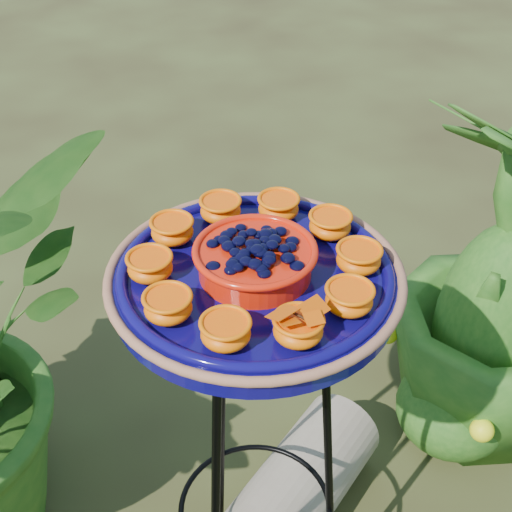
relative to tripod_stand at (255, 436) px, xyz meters
name	(u,v)px	position (x,y,z in m)	size (l,w,h in m)	color
tripod_stand	(255,436)	(0.00, 0.00, 0.00)	(0.37, 0.37, 0.82)	black
feeder_dish	(255,274)	(0.00, 0.00, 0.36)	(0.52, 0.52, 0.10)	#0B064E
driftwood_log	(283,508)	(0.09, 0.11, -0.40)	(0.19, 0.19, 0.57)	gray
shrub_back_right	(505,283)	(0.67, 0.34, -0.05)	(0.51, 0.51, 0.90)	#1F5215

